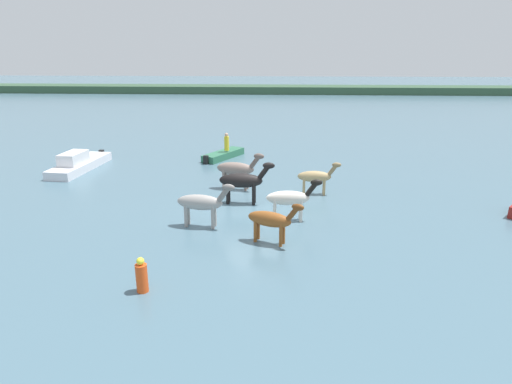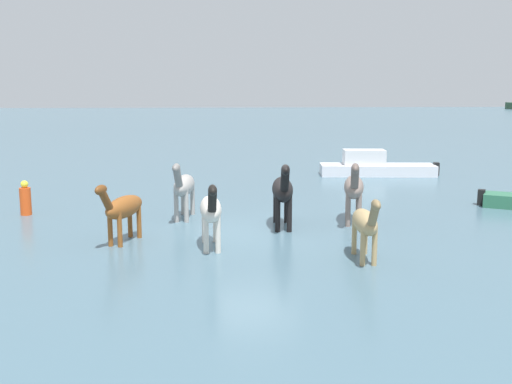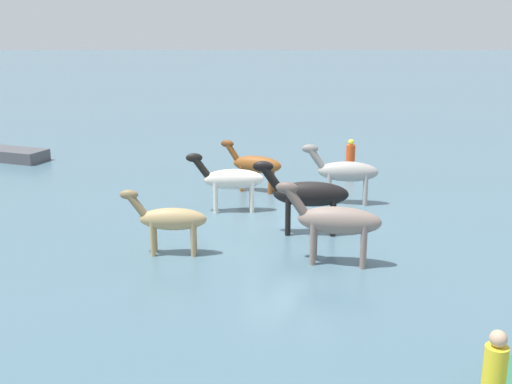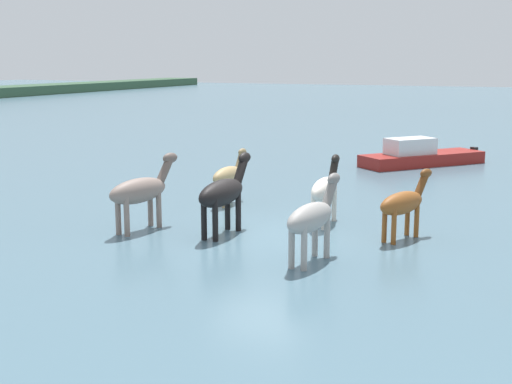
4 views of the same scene
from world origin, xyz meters
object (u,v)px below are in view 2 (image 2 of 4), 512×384
horse_mid_herd (123,208)px  boat_tender_starboard (375,168)px  horse_chestnut_trailing (184,186)px  horse_rear_stallion (354,188)px  horse_pinto_flank (283,190)px  horse_gray_outer (365,223)px  buoy_channel_marker (25,200)px  horse_lead (211,210)px

horse_mid_herd → boat_tender_starboard: horse_mid_herd is taller
horse_chestnut_trailing → horse_mid_herd: horse_chestnut_trailing is taller
horse_rear_stallion → horse_mid_herd: horse_rear_stallion is taller
horse_pinto_flank → horse_gray_outer: size_ratio=1.22×
horse_chestnut_trailing → horse_rear_stallion: horse_rear_stallion is taller
horse_gray_outer → horse_mid_herd: 6.42m
horse_gray_outer → boat_tender_starboard: size_ratio=0.39×
horse_rear_stallion → buoy_channel_marker: horse_rear_stallion is taller
horse_mid_herd → buoy_channel_marker: size_ratio=1.93×
horse_rear_stallion → horse_gray_outer: (4.06, -0.65, -0.17)m
horse_lead → horse_gray_outer: size_ratio=1.10×
horse_rear_stallion → horse_mid_herd: 6.98m
horse_chestnut_trailing → horse_lead: bearing=21.1°
horse_rear_stallion → buoy_channel_marker: 10.62m
buoy_channel_marker → horse_pinto_flank: bearing=73.6°
horse_lead → boat_tender_starboard: 14.88m
horse_pinto_flank → horse_gray_outer: horse_pinto_flank is taller
horse_gray_outer → buoy_channel_marker: horse_gray_outer is taller
horse_lead → horse_pinto_flank: bearing=133.1°
horse_pinto_flank → horse_mid_herd: 4.69m
horse_mid_herd → horse_chestnut_trailing: bearing=174.2°
horse_chestnut_trailing → boat_tender_starboard: 12.51m
horse_gray_outer → buoy_channel_marker: 11.46m
horse_mid_herd → horse_gray_outer: bearing=92.0°
horse_lead → horse_gray_outer: bearing=66.6°
horse_rear_stallion → boat_tender_starboard: size_ratio=0.46×
horse_chestnut_trailing → boat_tender_starboard: horse_chestnut_trailing is taller
horse_lead → horse_mid_herd: 2.47m
boat_tender_starboard → buoy_channel_marker: bearing=35.8°
horse_chestnut_trailing → horse_gray_outer: 6.79m
horse_rear_stallion → horse_gray_outer: bearing=2.9°
horse_mid_herd → buoy_channel_marker: bearing=-114.5°
boat_tender_starboard → buoy_channel_marker: size_ratio=4.94×
horse_gray_outer → boat_tender_starboard: bearing=165.9°
horse_chestnut_trailing → horse_rear_stallion: bearing=87.3°
horse_chestnut_trailing → horse_pinto_flank: horse_pinto_flank is taller
horse_lead → horse_rear_stallion: 5.11m
horse_lead → boat_tender_starboard: (-12.72, 7.70, -0.70)m
buoy_channel_marker → horse_gray_outer: bearing=58.5°
horse_chestnut_trailing → buoy_channel_marker: 5.32m
horse_lead → horse_rear_stallion: horse_rear_stallion is taller
boat_tender_starboard → buoy_channel_marker: boat_tender_starboard is taller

